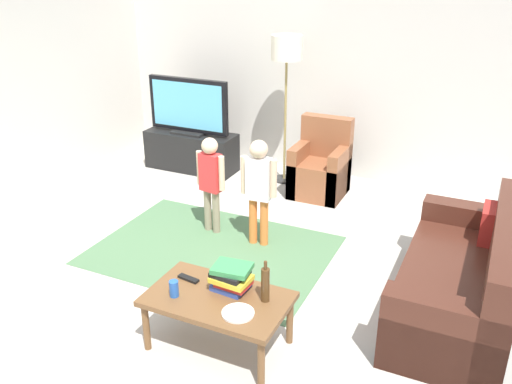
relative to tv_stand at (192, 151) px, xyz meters
name	(u,v)px	position (x,y,z in m)	size (l,w,h in m)	color
ground	(226,286)	(1.73, -2.30, -0.24)	(7.80, 7.80, 0.00)	#B2ADA3
wall_back	(339,68)	(1.73, 0.70, 1.11)	(6.00, 0.12, 2.70)	silver
area_rug	(212,250)	(1.31, -1.80, -0.24)	(2.20, 1.60, 0.01)	#4C724C
tv_stand	(192,151)	(0.00, 0.00, 0.00)	(1.20, 0.44, 0.50)	black
tv	(188,107)	(0.00, -0.02, 0.60)	(1.10, 0.28, 0.71)	black
couch	(467,283)	(3.60, -1.85, 0.05)	(0.80, 1.80, 0.86)	#472319
armchair	(321,169)	(1.80, -0.04, 0.05)	(0.60, 0.60, 0.90)	brown
floor_lamp	(287,56)	(1.26, 0.15, 1.30)	(0.36, 0.36, 1.78)	#262626
child_near_tv	(211,176)	(1.11, -1.44, 0.36)	(0.33, 0.16, 1.00)	gray
child_center	(259,183)	(1.66, -1.48, 0.40)	(0.36, 0.17, 1.07)	orange
coffee_table	(218,302)	(2.04, -3.00, 0.13)	(1.00, 0.60, 0.42)	brown
book_stack	(232,278)	(2.09, -2.87, 0.27)	(0.29, 0.25, 0.19)	#334CA5
bottle	(265,284)	(2.36, -2.90, 0.31)	(0.06, 0.06, 0.31)	#4C3319
tv_remote	(188,279)	(1.74, -2.90, 0.19)	(0.17, 0.05, 0.02)	black
soda_can	(174,289)	(1.76, -3.12, 0.24)	(0.07, 0.07, 0.12)	#2659B2
plate	(238,313)	(2.26, -3.12, 0.18)	(0.22, 0.22, 0.02)	white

